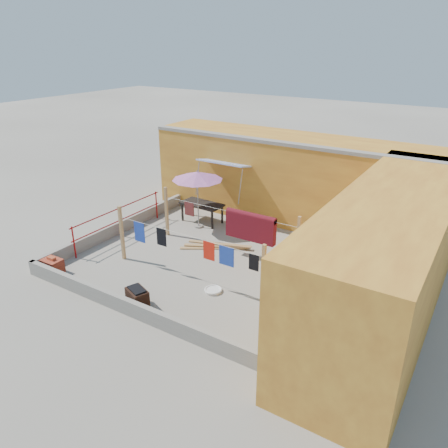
# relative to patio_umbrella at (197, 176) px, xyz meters

# --- Properties ---
(ground) EXTENTS (80.00, 80.00, 0.00)m
(ground) POSITION_rel_patio_umbrella_xyz_m (1.97, -1.97, -1.98)
(ground) COLOR #9E998E
(ground) RESTS_ON ground
(wall_back) EXTENTS (11.00, 3.27, 3.21)m
(wall_back) POSITION_rel_patio_umbrella_xyz_m (2.47, 2.72, -0.37)
(wall_back) COLOR gold
(wall_back) RESTS_ON ground
(wall_right) EXTENTS (2.40, 9.00, 3.20)m
(wall_right) POSITION_rel_patio_umbrella_xyz_m (7.17, -1.97, -0.38)
(wall_right) COLOR gold
(wall_right) RESTS_ON ground
(parapet_front) EXTENTS (8.30, 0.16, 0.44)m
(parapet_front) POSITION_rel_patio_umbrella_xyz_m (1.97, -5.55, -1.76)
(parapet_front) COLOR gray
(parapet_front) RESTS_ON ground
(parapet_left) EXTENTS (0.16, 7.30, 0.44)m
(parapet_left) POSITION_rel_patio_umbrella_xyz_m (-2.11, -1.97, -1.76)
(parapet_left) COLOR gray
(parapet_left) RESTS_ON ground
(red_railing) EXTENTS (0.05, 4.20, 1.10)m
(red_railing) POSITION_rel_patio_umbrella_xyz_m (-1.88, -2.17, -1.26)
(red_railing) COLOR maroon
(red_railing) RESTS_ON ground
(clothesline_rig) EXTENTS (5.09, 2.35, 1.80)m
(clothesline_rig) POSITION_rel_patio_umbrella_xyz_m (2.68, -1.45, -0.93)
(clothesline_rig) COLOR tan
(clothesline_rig) RESTS_ON ground
(patio_umbrella) EXTENTS (2.15, 2.15, 2.21)m
(patio_umbrella) POSITION_rel_patio_umbrella_xyz_m (0.00, 0.00, 0.00)
(patio_umbrella) COLOR gray
(patio_umbrella) RESTS_ON ground
(outdoor_table) EXTENTS (1.65, 0.87, 0.76)m
(outdoor_table) POSITION_rel_patio_umbrella_xyz_m (-0.17, 0.48, -1.30)
(outdoor_table) COLOR black
(outdoor_table) RESTS_ON ground
(brick_stack) EXTENTS (0.60, 0.44, 0.52)m
(brick_stack) POSITION_rel_patio_umbrella_xyz_m (-1.71, -5.17, -1.76)
(brick_stack) COLOR #A33725
(brick_stack) RESTS_ON ground
(lumber_pile) EXTENTS (2.15, 1.32, 0.14)m
(lumber_pile) POSITION_rel_patio_umbrella_xyz_m (1.53, -1.14, -1.91)
(lumber_pile) COLOR tan
(lumber_pile) RESTS_ON ground
(brazier) EXTENTS (0.73, 0.61, 0.56)m
(brazier) POSITION_rel_patio_umbrella_xyz_m (1.73, -5.17, -1.71)
(brazier) COLOR black
(brazier) RESTS_ON ground
(white_basin) EXTENTS (0.50, 0.50, 0.09)m
(white_basin) POSITION_rel_patio_umbrella_xyz_m (2.99, -3.48, -1.94)
(white_basin) COLOR silver
(white_basin) RESTS_ON ground
(water_jug_a) EXTENTS (0.21, 0.21, 0.33)m
(water_jug_a) POSITION_rel_patio_umbrella_xyz_m (4.25, -1.54, -1.84)
(water_jug_a) COLOR silver
(water_jug_a) RESTS_ON ground
(water_jug_b) EXTENTS (0.20, 0.20, 0.31)m
(water_jug_b) POSITION_rel_patio_umbrella_xyz_m (5.67, -0.78, -1.85)
(water_jug_b) COLOR silver
(water_jug_b) RESTS_ON ground
(green_hose) EXTENTS (0.47, 0.47, 0.07)m
(green_hose) POSITION_rel_patio_umbrella_xyz_m (4.80, 0.02, -1.95)
(green_hose) COLOR #197026
(green_hose) RESTS_ON ground
(plant_back_a) EXTENTS (0.83, 0.78, 0.74)m
(plant_back_a) POSITION_rel_patio_umbrella_xyz_m (4.27, 0.95, -1.61)
(plant_back_a) COLOR #1F5418
(plant_back_a) RESTS_ON ground
(plant_back_b) EXTENTS (0.41, 0.41, 0.65)m
(plant_back_b) POSITION_rel_patio_umbrella_xyz_m (4.07, 1.23, -1.66)
(plant_back_b) COLOR #1F5418
(plant_back_b) RESTS_ON ground
(plant_right_a) EXTENTS (0.53, 0.54, 0.86)m
(plant_right_a) POSITION_rel_patio_umbrella_xyz_m (5.54, 0.72, -1.56)
(plant_right_a) COLOR #1F5418
(plant_right_a) RESTS_ON ground
(plant_right_b) EXTENTS (0.39, 0.45, 0.71)m
(plant_right_b) POSITION_rel_patio_umbrella_xyz_m (5.26, -2.54, -1.63)
(plant_right_b) COLOR #1F5418
(plant_right_b) RESTS_ON ground
(plant_right_c) EXTENTS (0.78, 0.80, 0.67)m
(plant_right_c) POSITION_rel_patio_umbrella_xyz_m (5.67, -4.07, -1.65)
(plant_right_c) COLOR #1F5418
(plant_right_c) RESTS_ON ground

